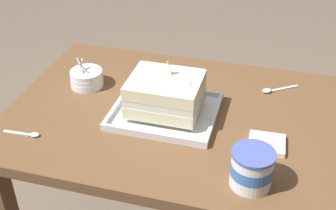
{
  "coord_description": "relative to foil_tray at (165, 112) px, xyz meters",
  "views": [
    {
      "loc": [
        0.3,
        -1.13,
        1.56
      ],
      "look_at": [
        -0.01,
        -0.01,
        0.79
      ],
      "focal_mm": 47.3,
      "sensor_mm": 36.0,
      "label": 1
    }
  ],
  "objects": [
    {
      "name": "dining_table",
      "position": [
        0.01,
        0.02,
        -0.13
      ],
      "size": [
        1.04,
        0.76,
        0.76
      ],
      "color": "brown",
      "rests_on": "ground_plane"
    },
    {
      "name": "foil_tray",
      "position": [
        0.0,
        0.0,
        0.0
      ],
      "size": [
        0.33,
        0.28,
        0.02
      ],
      "color": "silver",
      "rests_on": "dining_table"
    },
    {
      "name": "birthday_cake",
      "position": [
        -0.0,
        -0.0,
        0.07
      ],
      "size": [
        0.22,
        0.18,
        0.15
      ],
      "color": "beige",
      "rests_on": "foil_tray"
    },
    {
      "name": "bowl_stack",
      "position": [
        -0.31,
        0.1,
        0.02
      ],
      "size": [
        0.11,
        0.11,
        0.11
      ],
      "color": "white",
      "rests_on": "dining_table"
    },
    {
      "name": "ice_cream_tub",
      "position": [
        0.3,
        -0.25,
        0.05
      ],
      "size": [
        0.11,
        0.11,
        0.1
      ],
      "color": "white",
      "rests_on": "dining_table"
    },
    {
      "name": "serving_spoon_near_tray",
      "position": [
        -0.36,
        -0.22,
        -0.0
      ],
      "size": [
        0.12,
        0.02,
        0.01
      ],
      "color": "silver",
      "rests_on": "dining_table"
    },
    {
      "name": "serving_spoon_by_bowls",
      "position": [
        0.31,
        0.23,
        -0.0
      ],
      "size": [
        0.12,
        0.09,
        0.01
      ],
      "color": "silver",
      "rests_on": "dining_table"
    },
    {
      "name": "napkin_pile",
      "position": [
        0.32,
        -0.08,
        0.0
      ],
      "size": [
        0.11,
        0.1,
        0.02
      ],
      "color": "silver",
      "rests_on": "dining_table"
    }
  ]
}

